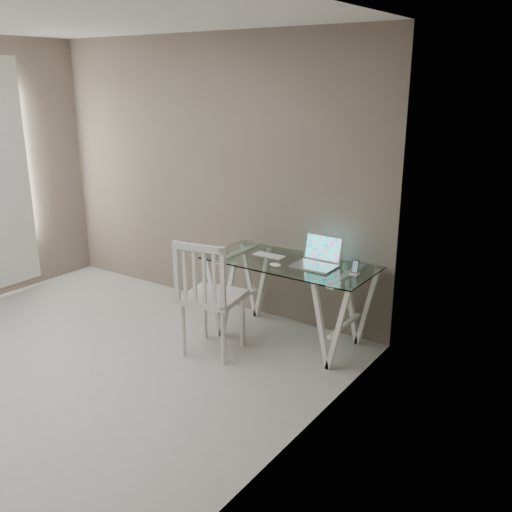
% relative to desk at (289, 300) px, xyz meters
% --- Properties ---
extents(desk, '(1.50, 0.70, 0.75)m').
position_rel_desk_xyz_m(desk, '(0.00, 0.00, 0.00)').
color(desk, silver).
rests_on(desk, ground).
extents(chair, '(0.55, 0.55, 1.03)m').
position_rel_desk_xyz_m(chair, '(-0.41, -0.63, 0.18)').
color(chair, silver).
rests_on(chair, ground).
extents(laptop, '(0.36, 0.31, 0.25)m').
position_rel_desk_xyz_m(laptop, '(0.25, 0.06, 0.42)').
color(laptop, silver).
rests_on(laptop, desk).
extents(keyboard, '(0.31, 0.13, 0.01)m').
position_rel_desk_xyz_m(keyboard, '(-0.24, 0.04, 0.37)').
color(keyboard, silver).
rests_on(keyboard, desk).
extents(mouse, '(0.11, 0.06, 0.03)m').
position_rel_desk_xyz_m(mouse, '(-0.03, -0.19, 0.38)').
color(mouse, white).
rests_on(mouse, desk).
extents(phone_dock, '(0.07, 0.07, 0.12)m').
position_rel_desk_xyz_m(phone_dock, '(0.61, 0.01, 0.40)').
color(phone_dock, white).
rests_on(phone_dock, desk).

